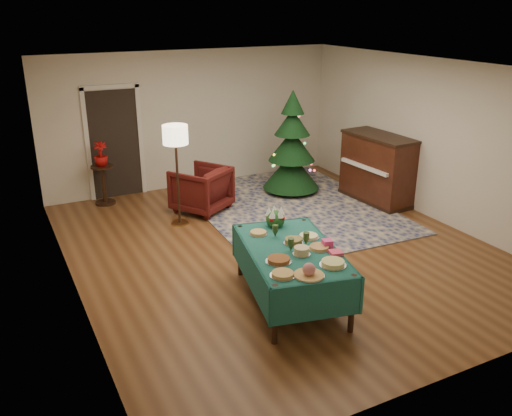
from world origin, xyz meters
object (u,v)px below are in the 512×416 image
armchair (201,187)px  floor_lamp (176,141)px  gift_box (327,244)px  piano (377,169)px  side_table (104,185)px  christmas_tree (292,148)px  buffet_table (291,259)px  potted_plant (101,159)px

armchair → floor_lamp: size_ratio=0.53×
gift_box → piano: piano is taller
side_table → christmas_tree: bearing=-16.1°
buffet_table → piano: (3.31, 2.47, 0.04)m
side_table → buffet_table: bearing=-74.3°
side_table → floor_lamp: bearing=-60.1°
gift_box → piano: 3.92m
potted_plant → christmas_tree: christmas_tree is taller
gift_box → armchair: armchair is taller
buffet_table → armchair: (0.18, 3.47, -0.13)m
gift_box → side_table: gift_box is taller
gift_box → potted_plant: size_ratio=0.26×
christmas_tree → side_table: bearing=163.9°
buffet_table → side_table: (-1.30, 4.63, -0.22)m
gift_box → side_table: 5.11m
floor_lamp → piano: size_ratio=1.13×
floor_lamp → piano: floor_lamp is taller
piano → christmas_tree: bearing=135.0°
christmas_tree → potted_plant: bearing=163.9°
gift_box → floor_lamp: 3.38m
armchair → potted_plant: size_ratio=2.01×
armchair → potted_plant: (-1.48, 1.16, 0.41)m
buffet_table → side_table: bearing=105.7°
gift_box → potted_plant: 5.09m
gift_box → piano: (2.90, 2.63, -0.15)m
gift_box → floor_lamp: floor_lamp is taller
floor_lamp → side_table: floor_lamp is taller
armchair → side_table: size_ratio=1.21×
buffet_table → potted_plant: 4.82m
armchair → christmas_tree: 2.02m
gift_box → piano: bearing=42.2°
buffet_table → christmas_tree: christmas_tree is taller
floor_lamp → potted_plant: size_ratio=3.82×
buffet_table → potted_plant: bearing=105.7°
armchair → potted_plant: 1.92m
gift_box → piano: size_ratio=0.08×
armchair → side_table: bearing=-71.1°
floor_lamp → armchair: bearing=36.7°
floor_lamp → side_table: 2.12m
buffet_table → floor_lamp: size_ratio=1.20×
christmas_tree → piano: 1.68m
gift_box → christmas_tree: size_ratio=0.06×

